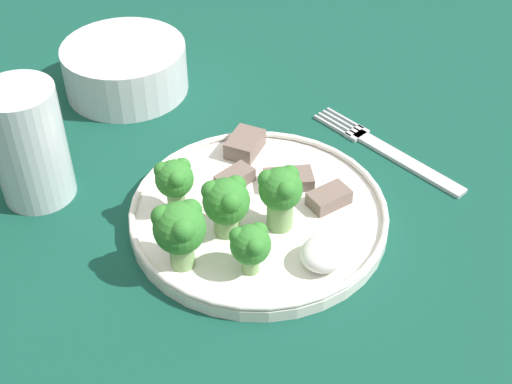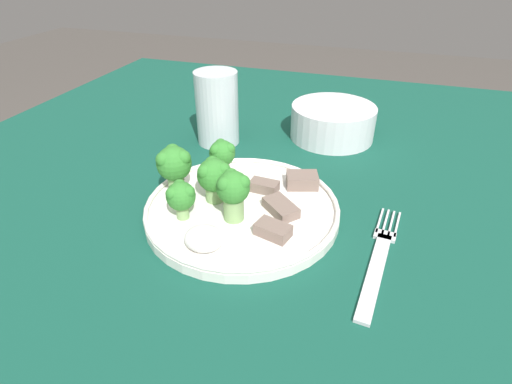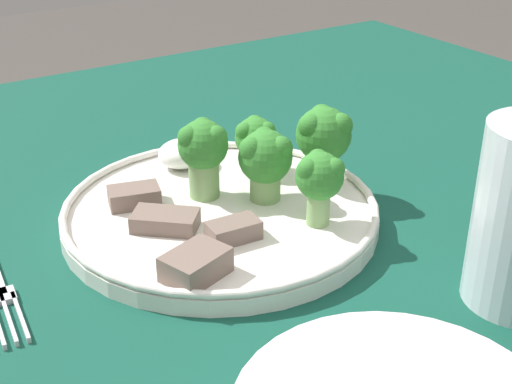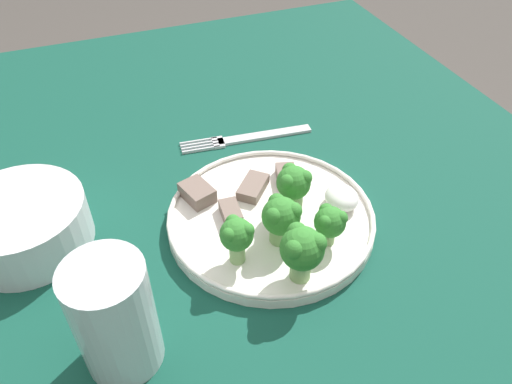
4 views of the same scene
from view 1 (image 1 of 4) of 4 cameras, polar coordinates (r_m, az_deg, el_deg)
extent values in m
cube|color=#114738|center=(0.73, -4.42, 1.30)|extent=(1.09, 1.04, 0.03)
cylinder|color=brown|center=(1.48, -3.20, 7.42)|extent=(0.06, 0.06, 0.68)
cylinder|color=white|center=(0.65, 0.22, -1.97)|extent=(0.23, 0.23, 0.01)
torus|color=white|center=(0.65, 0.22, -1.39)|extent=(0.23, 0.23, 0.01)
cube|color=silver|center=(0.73, 12.01, 2.34)|extent=(0.03, 0.13, 0.00)
cube|color=silver|center=(0.76, 8.08, 4.67)|extent=(0.03, 0.02, 0.00)
cube|color=silver|center=(0.78, 7.13, 5.80)|extent=(0.01, 0.05, 0.00)
cube|color=silver|center=(0.78, 6.80, 5.61)|extent=(0.01, 0.05, 0.00)
cube|color=silver|center=(0.77, 6.46, 5.42)|extent=(0.01, 0.05, 0.00)
cube|color=silver|center=(0.77, 6.13, 5.22)|extent=(0.01, 0.05, 0.00)
cylinder|color=silver|center=(0.83, -10.40, 9.71)|extent=(0.14, 0.14, 0.06)
cylinder|color=white|center=(0.83, -10.37, 9.48)|extent=(0.11, 0.11, 0.04)
cylinder|color=silver|center=(0.68, -17.73, 3.66)|extent=(0.07, 0.07, 0.12)
cylinder|color=silver|center=(0.69, -17.35, 2.15)|extent=(0.06, 0.06, 0.06)
cylinder|color=#7FA866|center=(0.62, -2.33, -2.43)|extent=(0.02, 0.02, 0.02)
sphere|color=#337F2D|center=(0.61, -2.39, -0.74)|extent=(0.04, 0.04, 0.04)
sphere|color=#337F2D|center=(0.61, -1.62, 0.49)|extent=(0.02, 0.02, 0.02)
sphere|color=#337F2D|center=(0.60, -3.56, 0.07)|extent=(0.02, 0.02, 0.02)
sphere|color=#337F2D|center=(0.59, -2.06, -0.82)|extent=(0.02, 0.02, 0.02)
cylinder|color=#7FA866|center=(0.60, -5.94, -4.84)|extent=(0.02, 0.02, 0.03)
sphere|color=#337F2D|center=(0.58, -6.14, -2.88)|extent=(0.04, 0.04, 0.04)
sphere|color=#337F2D|center=(0.57, -5.27, -1.50)|extent=(0.02, 0.02, 0.02)
sphere|color=#337F2D|center=(0.57, -7.47, -1.99)|extent=(0.02, 0.02, 0.02)
sphere|color=#337F2D|center=(0.56, -5.87, -3.04)|extent=(0.02, 0.02, 0.02)
cylinder|color=#7FA866|center=(0.64, -6.38, -0.63)|extent=(0.02, 0.02, 0.03)
sphere|color=#337F2D|center=(0.63, -6.55, 1.07)|extent=(0.03, 0.03, 0.03)
sphere|color=#337F2D|center=(0.63, -5.92, 2.06)|extent=(0.02, 0.02, 0.02)
sphere|color=#337F2D|center=(0.63, -7.50, 1.72)|extent=(0.02, 0.02, 0.02)
sphere|color=#337F2D|center=(0.61, -6.36, 1.03)|extent=(0.02, 0.02, 0.02)
cylinder|color=#7FA866|center=(0.59, -0.43, -5.65)|extent=(0.01, 0.01, 0.02)
sphere|color=#337F2D|center=(0.58, -0.44, -4.23)|extent=(0.03, 0.03, 0.03)
sphere|color=#337F2D|center=(0.58, 0.22, -3.16)|extent=(0.02, 0.02, 0.02)
sphere|color=#337F2D|center=(0.57, -1.44, -3.56)|extent=(0.02, 0.02, 0.02)
sphere|color=#337F2D|center=(0.56, -0.11, -4.38)|extent=(0.02, 0.02, 0.02)
cylinder|color=#7FA866|center=(0.62, 1.93, -1.69)|extent=(0.02, 0.02, 0.03)
sphere|color=#337F2D|center=(0.61, 1.99, 0.25)|extent=(0.04, 0.04, 0.04)
sphere|color=#337F2D|center=(0.61, 2.69, 1.39)|extent=(0.02, 0.02, 0.02)
sphere|color=#337F2D|center=(0.60, 0.93, 1.00)|extent=(0.02, 0.02, 0.02)
sphere|color=#337F2D|center=(0.59, 2.40, 0.19)|extent=(0.02, 0.02, 0.02)
cube|color=#756056|center=(0.65, 5.86, -0.47)|extent=(0.04, 0.03, 0.01)
cube|color=#756056|center=(0.71, -0.89, 3.85)|extent=(0.05, 0.04, 0.02)
cube|color=#756056|center=(0.67, -1.71, 1.11)|extent=(0.04, 0.02, 0.01)
cube|color=#756056|center=(0.67, 2.62, 1.01)|extent=(0.05, 0.05, 0.01)
ellipsoid|color=white|center=(0.60, 5.44, -4.91)|extent=(0.04, 0.04, 0.02)
camera|label=2|loc=(0.53, 46.30, 10.63)|focal=28.00mm
camera|label=3|loc=(0.95, -10.45, 29.24)|focal=50.00mm
camera|label=4|loc=(0.47, -54.83, 20.57)|focal=35.00mm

